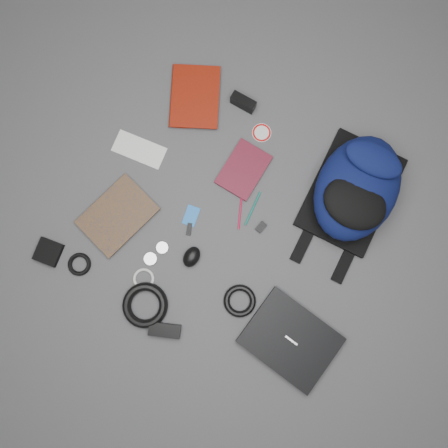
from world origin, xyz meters
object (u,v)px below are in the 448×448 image
at_px(backpack, 357,188).
at_px(pouch, 48,252).
at_px(compact_camera, 243,102).
at_px(power_brick, 165,330).
at_px(laptop, 291,340).
at_px(comic_book, 100,198).
at_px(mouse, 192,257).
at_px(textbook_red, 171,96).
at_px(dvd_case, 244,170).

xyz_separation_m(backpack, pouch, (-0.99, -0.72, -0.09)).
distance_m(compact_camera, power_brick, 0.96).
bearing_deg(laptop, comic_book, -179.87).
xyz_separation_m(backpack, compact_camera, (-0.54, 0.15, -0.07)).
bearing_deg(power_brick, backpack, 43.19).
bearing_deg(power_brick, laptop, 2.66).
bearing_deg(mouse, power_brick, -80.64).
relative_size(compact_camera, pouch, 1.09).
distance_m(backpack, compact_camera, 0.57).
distance_m(laptop, textbook_red, 1.08).
bearing_deg(compact_camera, comic_book, -116.02).
bearing_deg(textbook_red, pouch, -123.54).
relative_size(comic_book, dvd_case, 1.32).
bearing_deg(comic_book, compact_camera, 79.20).
bearing_deg(backpack, mouse, -131.35).
height_order(laptop, mouse, mouse).
height_order(laptop, compact_camera, compact_camera).
height_order(textbook_red, power_brick, same).
bearing_deg(mouse, pouch, -152.71).
bearing_deg(comic_book, power_brick, -17.64).
xyz_separation_m(backpack, laptop, (0.01, -0.63, -0.08)).
relative_size(comic_book, power_brick, 2.30).
bearing_deg(textbook_red, dvd_case, -43.00).
xyz_separation_m(laptop, comic_book, (-0.91, 0.19, -0.01)).
xyz_separation_m(textbook_red, power_brick, (0.39, -0.86, 0.00)).
distance_m(backpack, comic_book, 1.00).
xyz_separation_m(textbook_red, pouch, (-0.16, -0.78, -0.00)).
bearing_deg(laptop, dvd_case, 141.35).
relative_size(backpack, textbook_red, 1.79).
xyz_separation_m(dvd_case, mouse, (-0.04, -0.40, 0.01)).
distance_m(dvd_case, power_brick, 0.70).
xyz_separation_m(mouse, pouch, (-0.52, -0.22, -0.01)).
bearing_deg(textbook_red, power_brick, -87.66).
relative_size(compact_camera, mouse, 1.21).
xyz_separation_m(textbook_red, compact_camera, (0.28, 0.09, 0.01)).
distance_m(dvd_case, pouch, 0.84).
distance_m(textbook_red, power_brick, 0.94).
height_order(compact_camera, mouse, compact_camera).
relative_size(textbook_red, comic_book, 0.95).
bearing_deg(backpack, laptop, -87.01).
height_order(comic_book, compact_camera, compact_camera).
height_order(textbook_red, comic_book, textbook_red).
distance_m(backpack, mouse, 0.69).
xyz_separation_m(comic_book, power_brick, (0.46, -0.36, 0.00)).
height_order(comic_book, mouse, mouse).
bearing_deg(laptop, power_brick, -147.71).
bearing_deg(dvd_case, compact_camera, 121.49).
xyz_separation_m(laptop, power_brick, (-0.45, -0.17, -0.00)).
bearing_deg(pouch, compact_camera, 63.05).
height_order(dvd_case, mouse, mouse).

